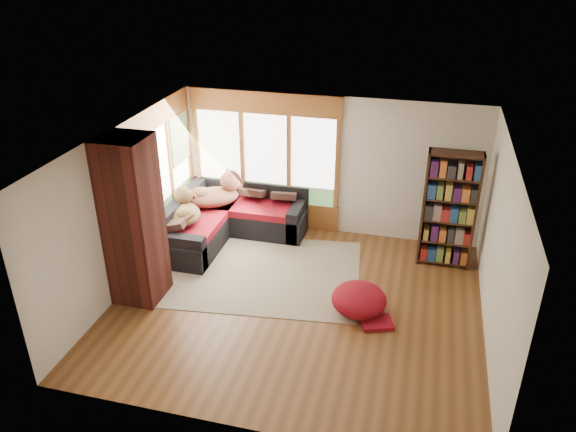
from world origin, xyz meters
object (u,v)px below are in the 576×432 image
at_px(bookshelf, 449,210).
at_px(pouf, 359,299).
at_px(dog_tan, 217,192).
at_px(sectional_sofa, 215,222).
at_px(dog_brindle, 185,209).
at_px(brick_chimney, 133,221).
at_px(area_rug, 264,272).

bearing_deg(bookshelf, pouf, -124.41).
bearing_deg(dog_tan, bookshelf, -36.09).
bearing_deg(sectional_sofa, dog_brindle, -131.24).
bearing_deg(dog_brindle, brick_chimney, 150.64).
height_order(bookshelf, pouf, bookshelf).
bearing_deg(area_rug, dog_tan, 135.85).
height_order(brick_chimney, bookshelf, brick_chimney).
relative_size(bookshelf, dog_tan, 1.78).
bearing_deg(brick_chimney, sectional_sofa, 77.71).
height_order(pouf, dog_tan, dog_tan).
xyz_separation_m(area_rug, dog_brindle, (-1.57, 0.49, 0.76)).
height_order(brick_chimney, dog_brindle, brick_chimney).
bearing_deg(brick_chimney, pouf, 6.63).
xyz_separation_m(brick_chimney, dog_tan, (0.42, 2.28, -0.48)).
distance_m(sectional_sofa, area_rug, 1.58).
bearing_deg(bookshelf, brick_chimney, -154.84).
bearing_deg(sectional_sofa, brick_chimney, -106.88).
xyz_separation_m(bookshelf, dog_brindle, (-4.45, -0.56, -0.25)).
height_order(sectional_sofa, area_rug, sectional_sofa).
xyz_separation_m(area_rug, pouf, (1.69, -0.69, 0.23)).
distance_m(brick_chimney, dog_brindle, 1.66).
bearing_deg(dog_tan, sectional_sofa, -118.11).
bearing_deg(pouf, brick_chimney, -173.37).
bearing_deg(area_rug, bookshelf, 20.05).
bearing_deg(dog_brindle, sectional_sofa, -62.71).
xyz_separation_m(sectional_sofa, area_rug, (1.21, -0.97, -0.30)).
relative_size(pouf, dog_brindle, 0.87).
bearing_deg(dog_brindle, dog_tan, -51.13).
height_order(brick_chimney, dog_tan, brick_chimney).
distance_m(pouf, dog_brindle, 3.50).
bearing_deg(pouf, dog_brindle, 160.06).
xyz_separation_m(area_rug, dog_tan, (-1.23, 1.20, 0.81)).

